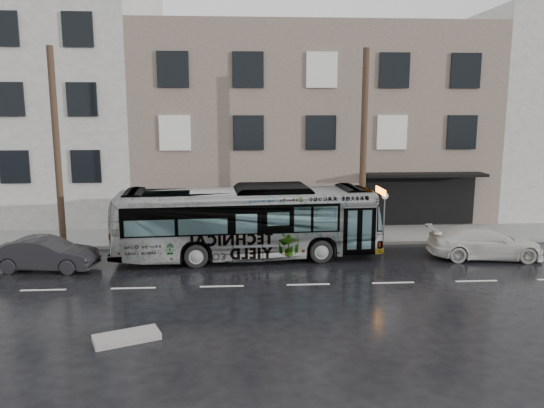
{
  "coord_description": "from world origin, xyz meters",
  "views": [
    {
      "loc": [
        0.66,
        -21.17,
        6.4
      ],
      "look_at": [
        2.17,
        2.5,
        2.16
      ],
      "focal_mm": 35.0,
      "sensor_mm": 36.0,
      "label": 1
    }
  ],
  "objects_px": {
    "dark_sedan": "(45,254)",
    "bus": "(247,222)",
    "utility_pole_rear": "(57,149)",
    "utility_pole_front": "(363,147)",
    "white_sedan": "(485,242)",
    "sign_post": "(384,216)"
  },
  "relations": [
    {
      "from": "dark_sedan",
      "to": "bus",
      "type": "bearing_deg",
      "value": -74.9
    },
    {
      "from": "utility_pole_rear",
      "to": "dark_sedan",
      "type": "height_order",
      "value": "utility_pole_rear"
    },
    {
      "from": "utility_pole_front",
      "to": "dark_sedan",
      "type": "height_order",
      "value": "utility_pole_front"
    },
    {
      "from": "bus",
      "to": "white_sedan",
      "type": "distance_m",
      "value": 10.38
    },
    {
      "from": "white_sedan",
      "to": "dark_sedan",
      "type": "xyz_separation_m",
      "value": [
        -18.46,
        -0.59,
        -0.03
      ]
    },
    {
      "from": "white_sedan",
      "to": "dark_sedan",
      "type": "height_order",
      "value": "white_sedan"
    },
    {
      "from": "sign_post",
      "to": "bus",
      "type": "xyz_separation_m",
      "value": [
        -6.59,
        -2.05,
        0.24
      ]
    },
    {
      "from": "utility_pole_front",
      "to": "bus",
      "type": "xyz_separation_m",
      "value": [
        -5.49,
        -2.05,
        -3.06
      ]
    },
    {
      "from": "utility_pole_front",
      "to": "sign_post",
      "type": "distance_m",
      "value": 3.48
    },
    {
      "from": "utility_pole_rear",
      "to": "dark_sedan",
      "type": "distance_m",
      "value": 5.19
    },
    {
      "from": "utility_pole_front",
      "to": "utility_pole_rear",
      "type": "height_order",
      "value": "same"
    },
    {
      "from": "dark_sedan",
      "to": "sign_post",
      "type": "bearing_deg",
      "value": -71.07
    },
    {
      "from": "bus",
      "to": "dark_sedan",
      "type": "height_order",
      "value": "bus"
    },
    {
      "from": "utility_pole_front",
      "to": "bus",
      "type": "distance_m",
      "value": 6.61
    },
    {
      "from": "white_sedan",
      "to": "utility_pole_front",
      "type": "bearing_deg",
      "value": 66.67
    },
    {
      "from": "utility_pole_rear",
      "to": "white_sedan",
      "type": "height_order",
      "value": "utility_pole_rear"
    },
    {
      "from": "utility_pole_front",
      "to": "sign_post",
      "type": "bearing_deg",
      "value": 0.0
    },
    {
      "from": "sign_post",
      "to": "dark_sedan",
      "type": "distance_m",
      "value": 15.12
    },
    {
      "from": "utility_pole_front",
      "to": "white_sedan",
      "type": "distance_m",
      "value": 6.8
    },
    {
      "from": "utility_pole_rear",
      "to": "bus",
      "type": "relative_size",
      "value": 0.79
    },
    {
      "from": "sign_post",
      "to": "utility_pole_rear",
      "type": "bearing_deg",
      "value": 180.0
    },
    {
      "from": "sign_post",
      "to": "bus",
      "type": "height_order",
      "value": "bus"
    }
  ]
}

